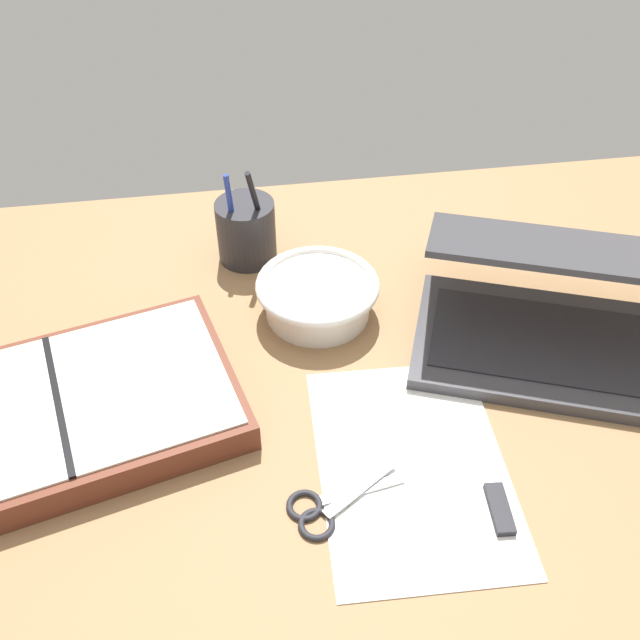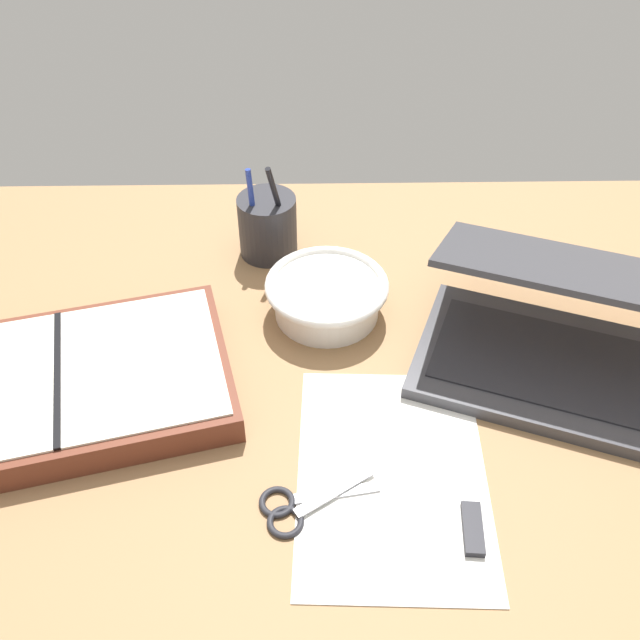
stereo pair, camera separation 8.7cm
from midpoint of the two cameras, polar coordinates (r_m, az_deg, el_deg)
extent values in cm
cube|color=#936D47|center=(87.66, -0.15, -6.92)|extent=(140.00, 100.00, 2.00)
cube|color=#38383D|center=(95.29, 15.74, -2.28)|extent=(40.65, 32.38, 1.80)
cube|color=#232328|center=(94.60, 15.86, -1.84)|extent=(34.56, 25.35, 0.24)
cube|color=#38383D|center=(93.83, 16.99, 5.29)|extent=(40.27, 31.39, 8.13)
cube|color=silver|center=(93.56, 16.97, 5.05)|extent=(36.85, 28.37, 6.94)
cylinder|color=silver|center=(96.53, -2.76, 1.58)|extent=(14.17, 14.17, 4.98)
torus|color=silver|center=(94.93, -2.81, 2.72)|extent=(16.67, 16.67, 1.33)
cylinder|color=#28282D|center=(106.34, -8.26, 6.98)|extent=(8.66, 8.66, 9.32)
cylinder|color=black|center=(102.90, -7.37, 8.50)|extent=(3.32, 4.34, 15.12)
cylinder|color=#233899|center=(103.30, -9.42, 7.87)|extent=(1.52, 1.67, 13.89)
cube|color=brown|center=(89.62, -22.58, -7.10)|extent=(44.77, 33.61, 3.83)
cube|color=silver|center=(87.52, -16.80, -4.60)|extent=(23.53, 26.33, 0.30)
cube|color=black|center=(88.07, -22.96, -6.15)|extent=(6.25, 21.99, 0.30)
cube|color=#B7B7BC|center=(78.29, -0.04, -13.51)|extent=(8.91, 6.40, 0.30)
cube|color=#B7B7BC|center=(78.54, -0.04, -13.63)|extent=(9.92, 2.76, 0.30)
torus|color=#232328|center=(76.43, -3.65, -16.18)|extent=(3.90, 3.90, 0.70)
torus|color=#232328|center=(77.71, -4.55, -14.76)|extent=(3.90, 3.90, 0.70)
cube|color=white|center=(80.88, 4.27, -11.70)|extent=(21.90, 30.83, 0.16)
cube|color=black|center=(78.35, 11.04, -14.82)|extent=(2.51, 6.15, 1.00)
cube|color=silver|center=(80.27, 10.49, -12.69)|extent=(1.30, 1.30, 0.60)
camera|label=1|loc=(0.04, -92.87, -2.60)|focal=40.00mm
camera|label=2|loc=(0.04, 87.13, 2.60)|focal=40.00mm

